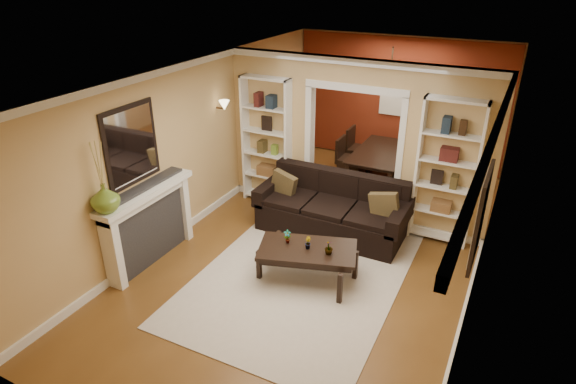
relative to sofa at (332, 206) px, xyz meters
The scene contains 30 objects.
floor 0.66m from the sofa, 83.41° to the right, with size 8.00×8.00×0.00m, color brown.
ceiling 2.27m from the sofa, 83.41° to the right, with size 8.00×8.00×0.00m, color white.
wall_back 3.66m from the sofa, 89.16° to the left, with size 8.00×8.00×0.00m, color tan.
wall_front 4.54m from the sofa, 89.33° to the right, with size 8.00×8.00×0.00m, color tan.
wall_left 2.41m from the sofa, 168.43° to the right, with size 8.00×8.00×0.00m, color tan.
wall_right 2.50m from the sofa, 11.06° to the right, with size 8.00×8.00×0.00m, color tan.
partition_wall 1.15m from the sofa, 86.04° to the left, with size 4.50×0.15×2.70m, color tan.
red_back_panel 3.62m from the sofa, 89.15° to the left, with size 4.44×0.04×2.64m, color maroon.
dining_window 3.64m from the sofa, 89.14° to the left, with size 0.78×0.03×0.98m, color #8CA5CC.
area_rug 1.42m from the sofa, 86.04° to the right, with size 2.67×3.74×0.01m, color beige.
sofa is the anchor object (origin of this frame).
pillow_left 0.88m from the sofa, behind, with size 0.43×0.12×0.43m, color brown.
pillow_right 0.88m from the sofa, ahead, with size 0.43×0.12×0.43m, color brown.
coffee_table 1.38m from the sofa, 82.00° to the right, with size 1.32×0.72×0.50m, color black.
plant_left 1.36m from the sofa, 95.03° to the right, with size 0.10×0.07×0.20m, color #336626.
plant_center 1.37m from the sofa, 82.00° to the right, with size 0.10×0.08×0.17m, color #336626.
plant_right 1.45m from the sofa, 69.74° to the right, with size 0.11×0.11×0.20m, color #336626.
bookshelf_left 1.74m from the sofa, 158.83° to the left, with size 0.90×0.30×2.30m, color white.
bookshelf_right 1.83m from the sofa, 19.90° to the left, with size 0.90×0.30×2.30m, color white.
fireplace 2.82m from the sofa, 136.26° to the right, with size 0.32×1.70×1.16m, color white.
vase 3.46m from the sofa, 127.56° to the right, with size 0.36×0.36×0.38m, color olive.
mirror 3.21m from the sofa, 138.16° to the right, with size 0.03×0.95×1.10m, color silver.
wall_sconce 2.50m from the sofa, behind, with size 0.18×0.18×0.22m, color #FFE0A5.
framed_art 2.89m from the sofa, 32.66° to the right, with size 0.04×0.85×1.05m, color black.
dining_table 2.38m from the sofa, 86.70° to the left, with size 1.00×1.79×0.63m, color black.
dining_chair_nw 2.11m from the sofa, 101.31° to the left, with size 0.45×0.45×0.92m, color black.
dining_chair_ne 2.18m from the sofa, 71.63° to the left, with size 0.41×0.41×0.82m, color black.
dining_chair_sw 2.70m from the sofa, 98.81° to the left, with size 0.47×0.47×0.95m, color black.
dining_chair_se 2.76m from the sofa, 75.57° to the left, with size 0.40×0.40×0.81m, color black.
chandelier 2.73m from the sofa, 88.68° to the left, with size 0.50×0.50×0.30m, color #372619.
Camera 1 is at (2.41, -6.00, 4.05)m, focal length 30.00 mm.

